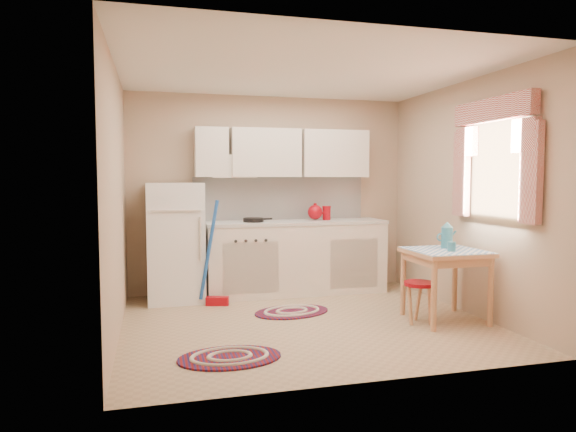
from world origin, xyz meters
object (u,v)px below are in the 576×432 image
object	(u,v)px
fridge	(176,242)
base_cabinets	(296,258)
table	(445,286)
stool	(419,303)

from	to	relation	value
fridge	base_cabinets	bearing A→B (deg)	1.93
base_cabinets	table	distance (m)	1.97
fridge	table	bearing A→B (deg)	-30.78
fridge	base_cabinets	distance (m)	1.51
table	stool	xyz separation A→B (m)	(-0.31, -0.04, -0.15)
base_cabinets	table	size ratio (longest dim) A/B	3.12
table	stool	size ratio (longest dim) A/B	1.71
fridge	base_cabinets	size ratio (longest dim) A/B	0.62
table	base_cabinets	bearing A→B (deg)	125.19
base_cabinets	table	world-z (taller)	base_cabinets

